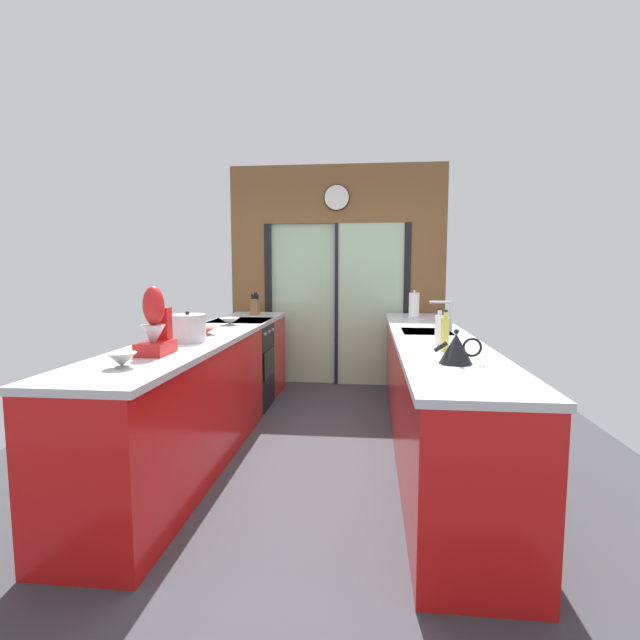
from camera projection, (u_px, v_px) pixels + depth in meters
ground_plane at (322, 432)px, 4.24m from camera, size 5.04×7.60×0.02m
back_wall_unit at (337, 262)px, 5.86m from camera, size 2.64×0.12×2.70m
left_counter_run at (204, 391)px, 3.82m from camera, size 0.62×3.80×0.92m
right_counter_run at (431, 392)px, 3.80m from camera, size 0.62×3.80×0.92m
sink_faucet at (447, 311)px, 3.97m from camera, size 0.19×0.02×0.26m
oven_range at (241, 364)px, 4.93m from camera, size 0.60×0.60×0.92m
mixing_bowl_near at (122, 360)px, 2.51m from camera, size 0.16×0.16×0.08m
mixing_bowl_mid at (205, 331)px, 3.78m from camera, size 0.19×0.19×0.06m
mixing_bowl_far at (230, 321)px, 4.43m from camera, size 0.19×0.19×0.07m
knife_block at (255, 307)px, 5.41m from camera, size 0.09×0.14×0.26m
stand_mixer at (155, 328)px, 2.90m from camera, size 0.17×0.27×0.42m
stock_pot at (188, 328)px, 3.42m from camera, size 0.26×0.26×0.22m
kettle at (456, 348)px, 2.62m from camera, size 0.26×0.18×0.19m
soap_bottle_near at (445, 333)px, 3.01m from camera, size 0.05×0.05×0.27m
soap_bottle_far at (439, 329)px, 3.26m from camera, size 0.06×0.06×0.26m
paper_towel_roll at (414, 305)px, 5.15m from camera, size 0.13×0.13×0.30m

